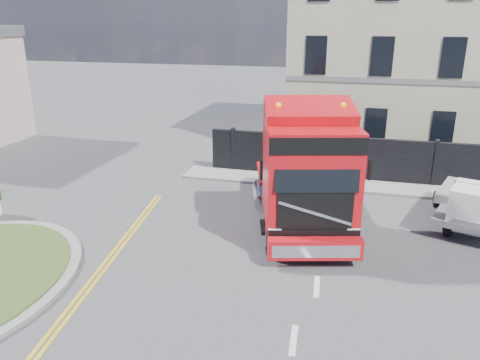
# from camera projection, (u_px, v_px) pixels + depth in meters

# --- Properties ---
(ground) EXTENTS (120.00, 120.00, 0.00)m
(ground) POSITION_uv_depth(u_px,v_px,m) (218.00, 266.00, 13.89)
(ground) COLOR #424244
(ground) RESTS_ON ground
(hoarding_fence) EXTENTS (18.80, 0.25, 2.00)m
(hoarding_fence) POSITION_uv_depth(u_px,v_px,m) (423.00, 164.00, 20.24)
(hoarding_fence) COLOR black
(hoarding_fence) RESTS_ON ground
(georgian_building) EXTENTS (12.30, 10.30, 12.80)m
(georgian_building) POSITION_uv_depth(u_px,v_px,m) (409.00, 41.00, 25.67)
(georgian_building) COLOR beige
(georgian_building) RESTS_ON ground
(pavement_far) EXTENTS (20.00, 1.60, 0.12)m
(pavement_far) POSITION_uv_depth(u_px,v_px,m) (409.00, 190.00, 19.85)
(pavement_far) COLOR gray
(pavement_far) RESTS_ON ground
(truck) EXTENTS (4.55, 7.85, 4.43)m
(truck) POSITION_uv_depth(u_px,v_px,m) (305.00, 177.00, 15.53)
(truck) COLOR black
(truck) RESTS_ON ground
(flatbed_pickup) EXTENTS (2.98, 4.65, 1.77)m
(flatbed_pickup) POSITION_uv_depth(u_px,v_px,m) (475.00, 206.00, 15.81)
(flatbed_pickup) COLOR slate
(flatbed_pickup) RESTS_ON ground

